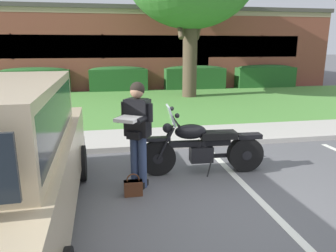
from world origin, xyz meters
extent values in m
plane|color=#565659|center=(0.00, 0.00, 0.00)|extent=(140.00, 140.00, 0.00)
cube|color=#B7B2A8|center=(0.00, 2.77, 0.06)|extent=(60.00, 0.20, 0.12)
cube|color=#B7B2A8|center=(0.00, 3.62, 0.04)|extent=(60.00, 1.50, 0.08)
cube|color=#518E3D|center=(0.00, 8.19, 0.03)|extent=(60.00, 7.65, 0.06)
cube|color=silver|center=(-2.27, 0.20, 0.00)|extent=(0.17, 4.40, 0.01)
cube|color=silver|center=(0.49, 0.20, 0.00)|extent=(0.17, 4.40, 0.01)
cylinder|color=black|center=(-0.86, 1.30, 0.32)|extent=(0.64, 0.13, 0.64)
cylinder|color=black|center=(-0.86, 1.30, 0.32)|extent=(0.18, 0.13, 0.18)
cylinder|color=black|center=(0.74, 1.23, 0.32)|extent=(0.65, 0.21, 0.64)
cylinder|color=black|center=(0.74, 1.23, 0.32)|extent=(0.19, 0.21, 0.18)
cube|color=black|center=(-0.86, 1.30, 0.67)|extent=(0.45, 0.16, 0.06)
cube|color=black|center=(0.79, 1.22, 0.66)|extent=(0.45, 0.22, 0.08)
cylinder|color=black|center=(-0.72, 1.22, 0.60)|extent=(0.31, 0.06, 0.58)
cylinder|color=black|center=(-0.72, 1.38, 0.60)|extent=(0.31, 0.06, 0.58)
sphere|color=black|center=(-0.68, 1.30, 0.86)|extent=(0.17, 0.17, 0.17)
cylinder|color=black|center=(-0.54, 1.29, 0.98)|extent=(0.07, 0.72, 0.03)
cylinder|color=black|center=(-0.56, 0.93, 0.98)|extent=(0.05, 0.10, 0.04)
cylinder|color=black|center=(-0.53, 1.65, 0.98)|extent=(0.05, 0.10, 0.04)
sphere|color=black|center=(-0.58, 0.99, 1.14)|extent=(0.08, 0.08, 0.08)
sphere|color=black|center=(-0.55, 1.59, 1.14)|extent=(0.08, 0.08, 0.08)
cube|color=#B2BCC6|center=(-0.62, 1.29, 1.08)|extent=(0.16, 0.37, 0.35)
cube|color=black|center=(-0.11, 1.27, 0.56)|extent=(1.10, 0.15, 0.10)
ellipsoid|color=black|center=(-0.28, 1.28, 0.78)|extent=(0.58, 0.35, 0.26)
cube|color=black|center=(0.22, 1.25, 0.70)|extent=(0.65, 0.31, 0.12)
cube|color=black|center=(-0.08, 1.27, 0.36)|extent=(0.41, 0.26, 0.28)
cylinder|color=black|center=(-0.11, 1.27, 0.52)|extent=(0.18, 0.13, 0.21)
cylinder|color=black|center=(-0.04, 1.26, 0.52)|extent=(0.18, 0.13, 0.21)
cylinder|color=black|center=(0.30, 1.39, 0.26)|extent=(0.60, 0.11, 0.08)
cylinder|color=black|center=(0.50, 1.38, 0.26)|extent=(0.60, 0.11, 0.08)
cylinder|color=black|center=(0.04, 1.10, 0.15)|extent=(0.13, 0.12, 0.30)
cube|color=black|center=(-1.18, 0.85, 0.05)|extent=(0.22, 0.26, 0.10)
cube|color=black|center=(-1.30, 0.92, 0.05)|extent=(0.22, 0.26, 0.10)
cylinder|color=navy|center=(-1.17, 0.86, 0.43)|extent=(0.14, 0.14, 0.86)
cylinder|color=navy|center=(-1.29, 0.94, 0.43)|extent=(0.14, 0.14, 0.86)
cube|color=black|center=(-1.23, 0.90, 1.15)|extent=(0.44, 0.39, 0.58)
cube|color=black|center=(-1.23, 0.90, 1.42)|extent=(0.36, 0.33, 0.06)
sphere|color=#A87A5B|center=(-1.23, 0.90, 1.56)|extent=(0.21, 0.21, 0.21)
sphere|color=black|center=(-1.22, 0.91, 1.59)|extent=(0.23, 0.23, 0.23)
cube|color=black|center=(-1.30, 0.79, 0.90)|extent=(0.24, 0.20, 0.12)
cylinder|color=black|center=(-1.18, 0.68, 1.17)|extent=(0.26, 0.34, 0.09)
cylinder|color=black|center=(-1.45, 0.85, 1.17)|extent=(0.26, 0.34, 0.09)
cylinder|color=black|center=(-1.05, 0.77, 1.25)|extent=(0.10, 0.10, 0.28)
cylinder|color=black|center=(-1.42, 1.00, 1.25)|extent=(0.10, 0.10, 0.28)
cube|color=white|center=(-1.39, 0.65, 1.19)|extent=(0.44, 0.44, 0.05)
cube|color=#562D19|center=(-1.35, 0.58, 0.12)|extent=(0.28, 0.12, 0.24)
cube|color=#562D19|center=(-1.35, 0.58, 0.22)|extent=(0.28, 0.13, 0.04)
torus|color=#562D19|center=(-1.35, 0.58, 0.26)|extent=(0.20, 0.02, 0.20)
cube|color=black|center=(-2.22, -0.26, 1.48)|extent=(0.10, 2.73, 0.55)
cube|color=black|center=(-3.09, 0.95, 1.44)|extent=(1.56, 0.27, 0.51)
cube|color=black|center=(-3.12, 2.26, 0.40)|extent=(1.90, 0.15, 0.20)
cylinder|color=black|center=(-2.20, 1.35, 0.30)|extent=(0.25, 0.61, 0.60)
cylinder|color=#4C3D2D|center=(1.82, 9.64, 1.58)|extent=(0.61, 0.61, 3.16)
cylinder|color=#4C3D2D|center=(2.19, 9.64, 3.09)|extent=(0.22, 0.93, 1.24)
cylinder|color=#4C3D2D|center=(1.32, 9.64, 3.24)|extent=(0.22, 1.16, 1.54)
cube|color=#235623|center=(-5.07, 12.26, 0.55)|extent=(3.14, 0.90, 1.10)
ellipsoid|color=#235623|center=(-5.07, 12.26, 1.10)|extent=(2.99, 0.84, 0.28)
cube|color=#235623|center=(-1.16, 12.26, 0.55)|extent=(2.83, 0.90, 1.10)
ellipsoid|color=#235623|center=(-1.16, 12.26, 1.10)|extent=(2.69, 0.84, 0.28)
cube|color=#235623|center=(2.75, 12.26, 0.55)|extent=(3.12, 0.90, 1.10)
ellipsoid|color=#235623|center=(2.75, 12.26, 1.10)|extent=(2.97, 0.84, 0.28)
cube|color=#235623|center=(6.66, 12.26, 0.55)|extent=(3.22, 0.90, 1.10)
ellipsoid|color=#235623|center=(6.66, 12.26, 1.10)|extent=(3.06, 0.84, 0.28)
cube|color=brown|center=(-1.86, 18.25, 1.98)|extent=(24.60, 11.41, 3.97)
cube|color=#998466|center=(-1.86, 12.58, 3.85)|extent=(24.60, 0.10, 0.24)
cube|color=#4C4742|center=(-1.86, 18.25, 4.07)|extent=(24.85, 11.52, 0.20)
cube|color=#1E282D|center=(-1.86, 12.57, 2.18)|extent=(20.91, 0.06, 1.10)
cube|color=brown|center=(-6.04, 12.56, 2.18)|extent=(0.08, 0.04, 1.20)
cube|color=brown|center=(-1.86, 12.56, 2.18)|extent=(0.08, 0.04, 1.20)
cube|color=brown|center=(2.33, 12.56, 2.18)|extent=(0.08, 0.04, 1.20)
cube|color=brown|center=(6.51, 12.56, 2.18)|extent=(0.08, 0.04, 1.20)
cube|color=#473323|center=(3.07, 12.58, 1.05)|extent=(1.00, 0.08, 2.10)
camera|label=1|loc=(-1.64, -3.96, 2.24)|focal=34.28mm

